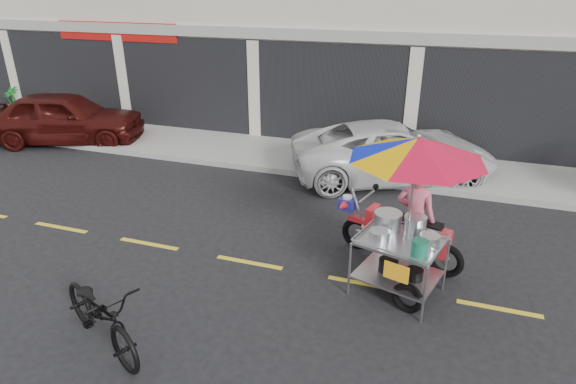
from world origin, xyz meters
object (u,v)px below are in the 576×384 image
(maroon_sedan, at_px, (65,118))
(white_pickup, at_px, (393,151))
(near_bicycle, at_px, (100,314))
(food_vendor_rig, at_px, (412,190))

(maroon_sedan, height_order, white_pickup, maroon_sedan)
(near_bicycle, xyz_separation_m, food_vendor_rig, (3.58, 2.79, 1.09))
(white_pickup, distance_m, food_vendor_rig, 4.55)
(maroon_sedan, height_order, near_bicycle, maroon_sedan)
(white_pickup, bearing_deg, maroon_sedan, 67.49)
(maroon_sedan, height_order, food_vendor_rig, food_vendor_rig)
(maroon_sedan, distance_m, near_bicycle, 9.61)
(white_pickup, xyz_separation_m, food_vendor_rig, (0.75, -4.40, 0.92))
(white_pickup, height_order, food_vendor_rig, food_vendor_rig)
(white_pickup, distance_m, near_bicycle, 7.72)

